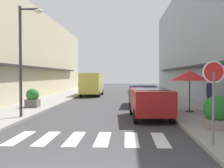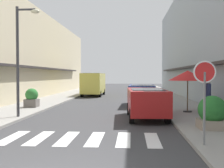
{
  "view_description": "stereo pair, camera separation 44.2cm",
  "coord_description": "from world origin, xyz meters",
  "px_view_note": "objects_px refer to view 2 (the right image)",
  "views": [
    {
      "loc": [
        1.23,
        -5.3,
        2.13
      ],
      "look_at": [
        0.16,
        16.64,
        1.46
      ],
      "focal_mm": 44.83,
      "sensor_mm": 36.0,
      "label": 1
    },
    {
      "loc": [
        1.67,
        -5.28,
        2.13
      ],
      "look_at": [
        0.16,
        16.64,
        1.46
      ],
      "focal_mm": 44.83,
      "sensor_mm": 36.0,
      "label": 2
    }
  ],
  "objects_px": {
    "round_street_sign": "(205,81)",
    "planter_corner": "(212,113)",
    "parked_car_near": "(147,100)",
    "delivery_van": "(93,82)",
    "cafe_umbrella": "(188,76)",
    "street_lamp": "(21,50)",
    "pedestrian_walking_near": "(208,95)",
    "parked_car_mid": "(142,93)",
    "planter_midblock": "(32,98)"
  },
  "relations": [
    {
      "from": "round_street_sign",
      "to": "planter_corner",
      "type": "height_order",
      "value": "round_street_sign"
    },
    {
      "from": "parked_car_near",
      "to": "delivery_van",
      "type": "distance_m",
      "value": 15.96
    },
    {
      "from": "cafe_umbrella",
      "to": "planter_corner",
      "type": "xyz_separation_m",
      "value": [
        -0.04,
        -4.87,
        -1.4
      ]
    },
    {
      "from": "round_street_sign",
      "to": "street_lamp",
      "type": "height_order",
      "value": "street_lamp"
    },
    {
      "from": "parked_car_near",
      "to": "pedestrian_walking_near",
      "type": "xyz_separation_m",
      "value": [
        3.47,
        2.02,
        0.15
      ]
    },
    {
      "from": "planter_corner",
      "to": "cafe_umbrella",
      "type": "bearing_deg",
      "value": 89.49
    },
    {
      "from": "parked_car_mid",
      "to": "delivery_van",
      "type": "relative_size",
      "value": 0.8
    },
    {
      "from": "parked_car_near",
      "to": "planter_corner",
      "type": "bearing_deg",
      "value": -52.72
    },
    {
      "from": "planter_midblock",
      "to": "pedestrian_walking_near",
      "type": "bearing_deg",
      "value": -8.73
    },
    {
      "from": "parked_car_mid",
      "to": "round_street_sign",
      "type": "height_order",
      "value": "round_street_sign"
    },
    {
      "from": "planter_corner",
      "to": "planter_midblock",
      "type": "distance_m",
      "value": 11.51
    },
    {
      "from": "street_lamp",
      "to": "cafe_umbrella",
      "type": "relative_size",
      "value": 2.34
    },
    {
      "from": "parked_car_mid",
      "to": "planter_midblock",
      "type": "height_order",
      "value": "parked_car_mid"
    },
    {
      "from": "delivery_van",
      "to": "round_street_sign",
      "type": "height_order",
      "value": "round_street_sign"
    },
    {
      "from": "parked_car_mid",
      "to": "planter_corner",
      "type": "relative_size",
      "value": 3.44
    },
    {
      "from": "planter_midblock",
      "to": "cafe_umbrella",
      "type": "bearing_deg",
      "value": -10.72
    },
    {
      "from": "parked_car_near",
      "to": "planter_midblock",
      "type": "relative_size",
      "value": 3.63
    },
    {
      "from": "planter_corner",
      "to": "pedestrian_walking_near",
      "type": "xyz_separation_m",
      "value": [
        1.18,
        5.03,
        0.36
      ]
    },
    {
      "from": "cafe_umbrella",
      "to": "delivery_van",
      "type": "bearing_deg",
      "value": 117.72
    },
    {
      "from": "parked_car_mid",
      "to": "round_street_sign",
      "type": "relative_size",
      "value": 1.77
    },
    {
      "from": "parked_car_near",
      "to": "planter_midblock",
      "type": "bearing_deg",
      "value": 152.83
    },
    {
      "from": "parked_car_mid",
      "to": "planter_midblock",
      "type": "bearing_deg",
      "value": -161.1
    },
    {
      "from": "parked_car_near",
      "to": "planter_corner",
      "type": "height_order",
      "value": "parked_car_near"
    },
    {
      "from": "round_street_sign",
      "to": "delivery_van",
      "type": "bearing_deg",
      "value": 106.24
    },
    {
      "from": "parked_car_mid",
      "to": "cafe_umbrella",
      "type": "relative_size",
      "value": 1.89
    },
    {
      "from": "delivery_van",
      "to": "planter_corner",
      "type": "height_order",
      "value": "delivery_van"
    },
    {
      "from": "delivery_van",
      "to": "planter_corner",
      "type": "xyz_separation_m",
      "value": [
        6.99,
        -18.26,
        -0.69
      ]
    },
    {
      "from": "round_street_sign",
      "to": "planter_corner",
      "type": "bearing_deg",
      "value": 69.51
    },
    {
      "from": "planter_corner",
      "to": "planter_midblock",
      "type": "height_order",
      "value": "planter_corner"
    },
    {
      "from": "pedestrian_walking_near",
      "to": "parked_car_mid",
      "type": "bearing_deg",
      "value": -67.27
    },
    {
      "from": "pedestrian_walking_near",
      "to": "delivery_van",
      "type": "bearing_deg",
      "value": -76.18
    },
    {
      "from": "street_lamp",
      "to": "round_street_sign",
      "type": "bearing_deg",
      "value": -34.27
    },
    {
      "from": "planter_midblock",
      "to": "round_street_sign",
      "type": "bearing_deg",
      "value": -47.35
    },
    {
      "from": "parked_car_mid",
      "to": "planter_corner",
      "type": "distance_m",
      "value": 9.37
    },
    {
      "from": "delivery_van",
      "to": "street_lamp",
      "type": "bearing_deg",
      "value": -95.07
    },
    {
      "from": "cafe_umbrella",
      "to": "planter_midblock",
      "type": "height_order",
      "value": "cafe_umbrella"
    },
    {
      "from": "round_street_sign",
      "to": "planter_corner",
      "type": "xyz_separation_m",
      "value": [
        0.94,
        2.52,
        -1.26
      ]
    },
    {
      "from": "planter_corner",
      "to": "round_street_sign",
      "type": "bearing_deg",
      "value": -110.49
    },
    {
      "from": "street_lamp",
      "to": "pedestrian_walking_near",
      "type": "height_order",
      "value": "street_lamp"
    },
    {
      "from": "parked_car_mid",
      "to": "planter_corner",
      "type": "bearing_deg",
      "value": -75.82
    },
    {
      "from": "delivery_van",
      "to": "planter_corner",
      "type": "distance_m",
      "value": 19.57
    },
    {
      "from": "street_lamp",
      "to": "parked_car_near",
      "type": "bearing_deg",
      "value": 4.28
    },
    {
      "from": "street_lamp",
      "to": "planter_corner",
      "type": "relative_size",
      "value": 4.27
    },
    {
      "from": "pedestrian_walking_near",
      "to": "cafe_umbrella",
      "type": "bearing_deg",
      "value": -9.71
    },
    {
      "from": "round_street_sign",
      "to": "street_lamp",
      "type": "relative_size",
      "value": 0.46
    },
    {
      "from": "round_street_sign",
      "to": "planter_midblock",
      "type": "xyz_separation_m",
      "value": [
        -8.45,
        9.17,
        -1.27
      ]
    },
    {
      "from": "delivery_van",
      "to": "pedestrian_walking_near",
      "type": "bearing_deg",
      "value": -58.3
    },
    {
      "from": "parked_car_near",
      "to": "round_street_sign",
      "type": "xyz_separation_m",
      "value": [
        1.35,
        -5.53,
        1.06
      ]
    },
    {
      "from": "planter_corner",
      "to": "planter_midblock",
      "type": "bearing_deg",
      "value": 144.67
    },
    {
      "from": "parked_car_mid",
      "to": "cafe_umbrella",
      "type": "bearing_deg",
      "value": -60.97
    }
  ]
}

